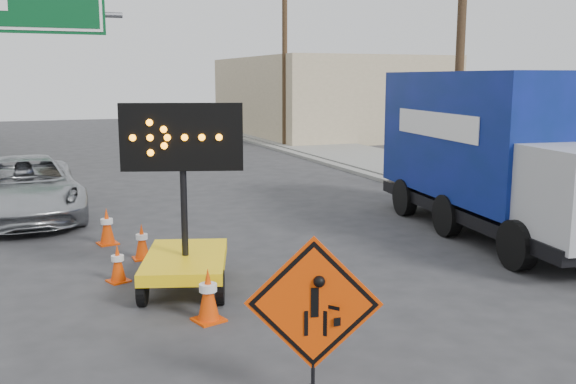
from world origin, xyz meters
TOP-DOWN VIEW (x-y plane):
  - curb_right at (7.20, 15.00)m, footprint 0.40×60.00m
  - sidewalk_right at (9.50, 15.00)m, footprint 4.00×60.00m
  - building_right_far at (13.00, 30.00)m, footprint 10.00×14.00m
  - highway_gantry at (-4.43, 17.96)m, footprint 6.18×0.38m
  - utility_pole_near at (8.00, 10.00)m, footprint 1.80×0.26m
  - utility_pole_far at (8.00, 24.00)m, footprint 1.80×0.26m
  - construction_sign at (-1.13, -0.14)m, footprint 1.32×0.95m
  - arrow_board at (-1.49, 4.21)m, footprint 1.89×2.44m
  - pickup_truck at (-3.95, 11.07)m, footprint 2.76×5.55m
  - box_truck at (5.68, 5.47)m, footprint 3.17×7.77m
  - cone_a at (-1.51, 2.70)m, footprint 0.50×0.50m
  - cone_b at (-2.48, 5.02)m, footprint 0.43×0.43m
  - cone_c at (-1.88, 6.29)m, footprint 0.36×0.36m
  - cone_d at (-2.38, 7.68)m, footprint 0.47×0.47m

SIDE VIEW (x-z plane):
  - curb_right at x=7.20m, z-range 0.00..0.12m
  - sidewalk_right at x=9.50m, z-range 0.00..0.15m
  - cone_b at x=-2.48m, z-range 0.00..0.66m
  - cone_c at x=-1.88m, z-range 0.00..0.69m
  - cone_d at x=-2.38m, z-range 0.00..0.77m
  - cone_a at x=-1.51m, z-range 0.00..0.79m
  - arrow_board at x=-1.49m, z-range -0.85..2.21m
  - pickup_truck at x=-3.95m, z-range 0.00..1.51m
  - construction_sign at x=-1.13m, z-range 0.05..1.93m
  - box_truck at x=5.68m, z-range -0.17..3.41m
  - building_right_far at x=13.00m, z-range 0.00..4.60m
  - utility_pole_near at x=8.00m, z-range 0.18..9.18m
  - utility_pole_far at x=8.00m, z-range 0.18..9.18m
  - highway_gantry at x=-4.43m, z-range 1.62..8.52m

